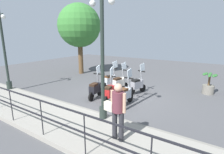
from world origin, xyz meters
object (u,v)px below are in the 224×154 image
Objects in this scene: scooter_far_2 at (111,80)px; lamp_post_near at (103,64)px; lamp_post_far at (5,54)px; tree_large at (79,26)px; scooter_near_2 at (95,88)px; scooter_far_1 at (119,82)px; scooter_near_0 at (125,94)px; scooter_near_1 at (109,92)px; potted_palm at (209,85)px; pedestrian_with_bag at (117,108)px; scooter_far_0 at (137,84)px.

lamp_post_near is at bearing -135.15° from scooter_far_2.
lamp_post_far is 5.61m from scooter_far_2.
tree_large reaches higher than lamp_post_near.
scooter_near_2 is 1.00× the size of scooter_far_1.
scooter_near_0 is 1.89m from scooter_far_1.
scooter_near_1 is at bearing -102.75° from scooter_near_2.
tree_large reaches higher than potted_palm.
lamp_post_near is at bearing -144.86° from scooter_near_2.
scooter_near_1 is (1.64, 0.85, -1.55)m from lamp_post_near.
pedestrian_with_bag is at bearing -96.56° from lamp_post_far.
scooter_near_1 is at bearing 101.11° from scooter_near_0.
scooter_far_2 is (3.38, 1.92, -1.55)m from lamp_post_near.
scooter_far_1 is at bearing 117.57° from potted_palm.
lamp_post_far is at bearing 90.00° from lamp_post_near.
lamp_post_near is 2.76× the size of scooter_far_1.
scooter_near_2 is at bearing 158.11° from scooter_far_0.
lamp_post_near is 2.76× the size of scooter_near_2.
scooter_near_0 and scooter_far_0 have the same top height.
potted_palm is at bearing -60.15° from scooter_near_2.
scooter_far_0 is at bearing -31.63° from scooter_near_1.
scooter_far_0 is (1.67, 0.20, 0.00)m from scooter_near_0.
tree_large reaches higher than scooter_near_0.
scooter_near_0 is 1.00× the size of scooter_near_1.
scooter_near_1 is at bearing -133.14° from scooter_far_2.
tree_large is 3.38× the size of scooter_far_2.
lamp_post_far is 3.91× the size of potted_palm.
tree_large is 7.17m from scooter_near_1.
scooter_near_0 is at bearing -73.89° from lamp_post_far.
scooter_far_2 is (-0.04, 1.62, 0.00)m from scooter_far_0.
potted_palm is at bearing -48.03° from scooter_far_1.
scooter_far_0 is at bearing 24.49° from pedestrian_with_bag.
pedestrian_with_bag is at bearing -135.72° from scooter_far_1.
potted_palm is 4.54m from scooter_far_1.
tree_large is 3.38× the size of scooter_far_1.
pedestrian_with_bag is at bearing -142.13° from scooter_near_2.
scooter_far_1 is at bearing 0.34° from scooter_near_1.
scooter_far_1 is 0.67m from scooter_far_2.
potted_palm is 0.69× the size of scooter_far_1.
scooter_near_2 reaches higher than potted_palm.
lamp_post_far is 0.80× the size of tree_large.
pedestrian_with_bag is at bearing -129.36° from scooter_far_2.
potted_palm is 3.61m from scooter_far_0.
lamp_post_far is 6.93m from scooter_far_0.
lamp_post_near reaches higher than scooter_near_2.
lamp_post_far is at bearing 179.28° from tree_large.
scooter_far_0 is (-2.05, -5.77, -3.11)m from tree_large.
lamp_post_near is 2.76× the size of scooter_far_0.
scooter_near_0 is 1.00× the size of scooter_far_0.
potted_palm is at bearing -59.06° from lamp_post_far.
lamp_post_near is 2.76× the size of scooter_near_0.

